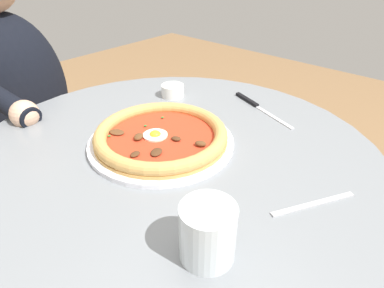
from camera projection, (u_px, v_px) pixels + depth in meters
dining_table at (173, 202)px, 0.78m from camera, size 0.89×0.89×0.75m
pizza_on_plate at (161, 137)px, 0.72m from camera, size 0.32×0.32×0.04m
water_glass at (208, 235)px, 0.45m from camera, size 0.08×0.08×0.09m
steak_knife at (254, 104)px, 0.89m from camera, size 0.09×0.22×0.01m
ramekin_capers at (173, 90)px, 0.94m from camera, size 0.06×0.06×0.03m
fork_utensil at (314, 204)px, 0.56m from camera, size 0.15×0.09×0.00m
diner_person at (33, 148)px, 1.20m from camera, size 0.36×0.50×1.13m
cafe_chair_diner at (11, 129)px, 1.26m from camera, size 0.44×0.44×0.88m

